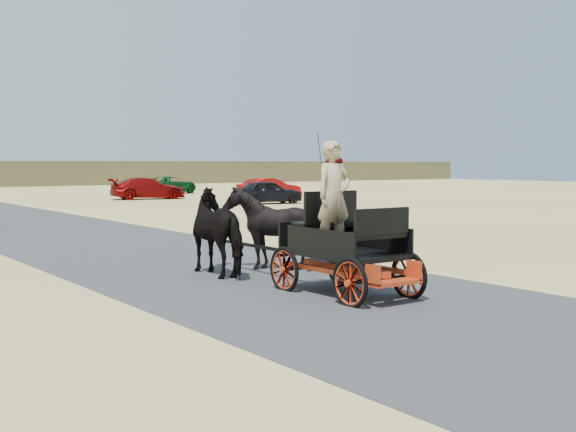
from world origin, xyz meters
TOP-DOWN VIEW (x-y plane):
  - ground at (0.00, 0.00)m, footprint 140.00×140.00m
  - road at (0.00, 0.00)m, footprint 6.00×140.00m
  - carriage at (0.26, -0.62)m, footprint 1.30×2.40m
  - horse_left at (-0.29, 2.38)m, footprint 0.91×2.01m
  - horse_right at (0.81, 2.38)m, footprint 1.37×1.54m
  - driver_man at (0.06, -0.57)m, footprint 0.66×0.43m
  - passenger_woman at (0.56, -0.02)m, footprint 0.77×0.60m
  - car_a at (14.21, 22.22)m, footprint 3.90×2.04m
  - car_b at (16.91, 26.04)m, footprint 3.94×1.52m
  - car_c at (11.15, 30.61)m, footprint 4.74×2.61m
  - car_d at (15.64, 36.75)m, footprint 4.89×3.63m

SIDE VIEW (x-z plane):
  - ground at x=0.00m, z-range 0.00..0.00m
  - road at x=0.00m, z-range 0.00..0.01m
  - carriage at x=0.26m, z-range 0.00..0.72m
  - car_d at x=15.64m, z-range 0.00..1.24m
  - car_a at x=14.21m, z-range 0.00..1.26m
  - car_b at x=16.91m, z-range 0.00..1.28m
  - car_c at x=11.15m, z-range 0.00..1.30m
  - horse_left at x=-0.29m, z-range 0.00..1.70m
  - horse_right at x=0.81m, z-range 0.00..1.70m
  - passenger_woman at x=0.56m, z-range 0.72..2.30m
  - driver_man at x=0.06m, z-range 0.72..2.52m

